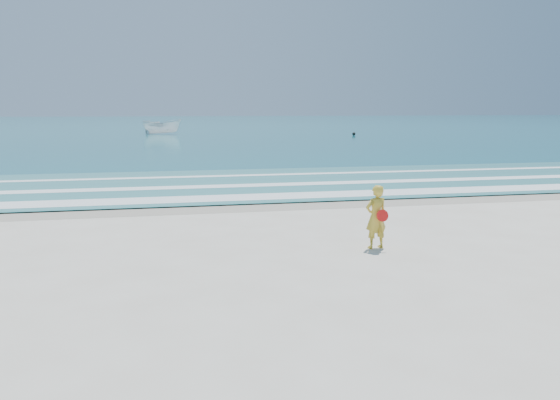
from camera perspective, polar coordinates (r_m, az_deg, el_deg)
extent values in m
plane|color=silver|center=(9.27, 4.28, -10.22)|extent=(400.00, 400.00, 0.00)
cube|color=#B2A893|center=(17.82, -3.76, -0.55)|extent=(400.00, 2.40, 0.00)
cube|color=#19727F|center=(113.44, -10.71, 7.87)|extent=(400.00, 190.00, 0.04)
cube|color=#59B7AD|center=(22.72, -5.55, 1.74)|extent=(400.00, 10.00, 0.01)
cube|color=white|center=(19.08, -4.31, 0.27)|extent=(400.00, 1.40, 0.01)
cube|color=white|center=(21.93, -5.31, 1.48)|extent=(400.00, 0.90, 0.01)
cube|color=white|center=(25.18, -6.18, 2.51)|extent=(400.00, 0.60, 0.01)
imported|color=white|center=(66.67, -12.23, 7.50)|extent=(4.88, 2.72, 1.78)
sphere|color=black|center=(62.64, 7.73, 6.87)|extent=(0.38, 0.38, 0.38)
imported|color=gold|center=(12.43, 10.00, -1.75)|extent=(0.58, 0.44, 1.45)
cylinder|color=red|center=(12.29, 10.66, -1.61)|extent=(0.27, 0.08, 0.27)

